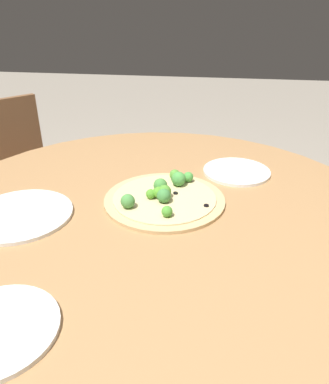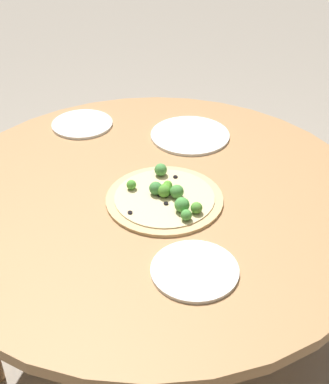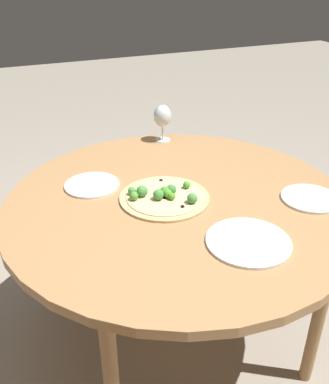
# 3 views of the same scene
# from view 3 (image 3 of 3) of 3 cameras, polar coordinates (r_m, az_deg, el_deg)

# --- Properties ---
(ground_plane) EXTENTS (12.00, 12.00, 0.00)m
(ground_plane) POSITION_cam_3_polar(r_m,az_deg,el_deg) (2.11, 1.51, -18.63)
(ground_plane) COLOR gray
(dining_table) EXTENTS (1.33, 1.33, 0.75)m
(dining_table) POSITION_cam_3_polar(r_m,az_deg,el_deg) (1.67, 1.82, -2.50)
(dining_table) COLOR #A87A4C
(dining_table) RESTS_ON ground_plane
(pizza) EXTENTS (0.35, 0.35, 0.06)m
(pizza) POSITION_cam_3_polar(r_m,az_deg,el_deg) (1.63, -0.10, -0.57)
(pizza) COLOR tan
(pizza) RESTS_ON dining_table
(wine_glass) EXTENTS (0.09, 0.09, 0.18)m
(wine_glass) POSITION_cam_3_polar(r_m,az_deg,el_deg) (2.12, -0.26, 10.01)
(wine_glass) COLOR silver
(wine_glass) RESTS_ON dining_table
(plate_near) EXTENTS (0.22, 0.22, 0.01)m
(plate_near) POSITION_cam_3_polar(r_m,az_deg,el_deg) (1.72, 18.87, -0.82)
(plate_near) COLOR white
(plate_near) RESTS_ON dining_table
(plate_far) EXTENTS (0.22, 0.22, 0.01)m
(plate_far) POSITION_cam_3_polar(r_m,az_deg,el_deg) (1.75, -9.64, 0.93)
(plate_far) COLOR white
(plate_far) RESTS_ON dining_table
(plate_side) EXTENTS (0.28, 0.28, 0.01)m
(plate_side) POSITION_cam_3_polar(r_m,az_deg,el_deg) (1.42, 11.11, -6.52)
(plate_side) COLOR white
(plate_side) RESTS_ON dining_table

